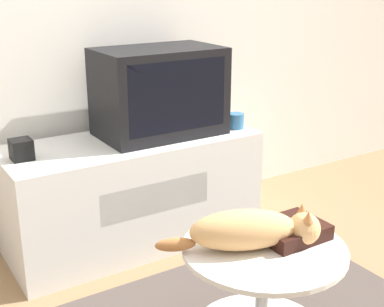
% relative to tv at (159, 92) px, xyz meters
% --- Properties ---
extents(tv_stand, '(1.30, 0.52, 0.57)m').
position_rel_tv_xyz_m(tv_stand, '(-0.18, -0.02, -0.51)').
color(tv_stand, silver).
rests_on(tv_stand, ground_plane).
extents(tv, '(0.63, 0.39, 0.45)m').
position_rel_tv_xyz_m(tv, '(0.00, 0.00, 0.00)').
color(tv, black).
rests_on(tv, tv_stand).
extents(speaker, '(0.09, 0.09, 0.09)m').
position_rel_tv_xyz_m(speaker, '(-0.73, -0.02, -0.18)').
color(speaker, black).
rests_on(speaker, tv_stand).
extents(mug, '(0.09, 0.09, 0.08)m').
position_rel_tv_xyz_m(mug, '(0.40, -0.13, -0.18)').
color(mug, teal).
rests_on(mug, tv_stand).
extents(coffee_table, '(0.56, 0.56, 0.48)m').
position_rel_tv_xyz_m(coffee_table, '(-0.23, -1.14, -0.48)').
color(coffee_table, '#B2B2B7').
rests_on(coffee_table, rug).
extents(dvd_box, '(0.23, 0.19, 0.05)m').
position_rel_tv_xyz_m(dvd_box, '(-0.11, -1.14, -0.27)').
color(dvd_box, black).
rests_on(dvd_box, coffee_table).
extents(cat, '(0.53, 0.28, 0.14)m').
position_rel_tv_xyz_m(cat, '(-0.27, -1.12, -0.23)').
color(cat, tan).
rests_on(cat, coffee_table).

